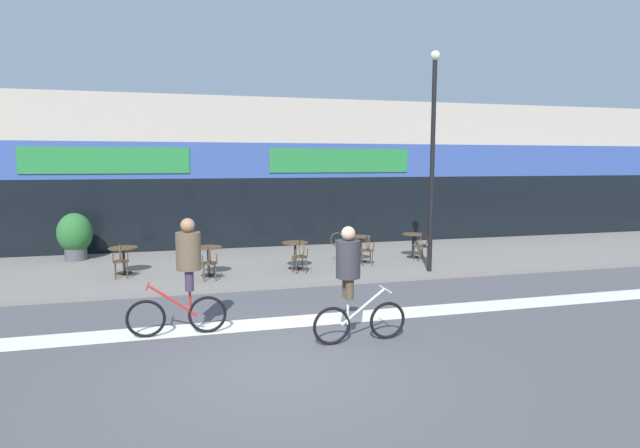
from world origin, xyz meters
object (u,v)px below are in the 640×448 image
Objects in this scene: bistro_table_4 at (413,241)px; planter_pot at (75,235)px; cafe_chair_0_near at (121,259)px; bistro_table_2 at (295,250)px; bistro_table_3 at (360,244)px; bistro_table_0 at (124,255)px; cyclist_1 at (185,268)px; cafe_chair_4_near at (422,244)px; lamp_post at (433,148)px; cafe_chair_2_near at (300,254)px; cafe_chair_1_near at (209,260)px; cyclist_0 at (351,277)px; bistro_table_1 at (208,255)px; cafe_chair_3_near at (367,248)px; cafe_chair_3_side at (340,245)px.

bistro_table_4 is 0.52× the size of planter_pot.
cafe_chair_0_near is (-8.40, -0.84, -0.01)m from bistro_table_4.
bistro_table_2 is 0.96× the size of bistro_table_3.
bistro_table_0 is 4.56m from bistro_table_2.
cyclist_1 is at bearing -65.50° from planter_pot.
lamp_post is (-0.42, -1.33, 2.79)m from cafe_chair_4_near.
cafe_chair_2_near is 4.81m from cyclist_1.
planter_pot reaches higher than cafe_chair_1_near.
cyclist_0 is at bearing -110.28° from bistro_table_3.
cafe_chair_0_near reaches higher than bistro_table_3.
bistro_table_1 is 0.63m from cafe_chair_1_near.
cafe_chair_3_near is at bearing -19.88° from planter_pot.
bistro_table_1 is 6.52m from lamp_post.
cafe_chair_3_near is (2.05, 0.49, 0.00)m from cafe_chair_2_near.
cyclist_1 reaches higher than bistro_table_1.
cyclist_0 is at bearing -147.02° from cafe_chair_0_near.
cafe_chair_2_near is at bearing -160.67° from bistro_table_4.
bistro_table_4 is 0.82× the size of cafe_chair_1_near.
cafe_chair_1_near and cafe_chair_4_near have the same top height.
bistro_table_1 is at bearing 100.21° from cafe_chair_3_near.
cafe_chair_1_near is at bearing 108.23° from cafe_chair_3_near.
lamp_post is at bearing -38.04° from cafe_chair_3_side.
cafe_chair_4_near is at bearing -145.32° from cyclist_1.
cafe_chair_1_near reaches higher than bistro_table_1.
bistro_table_0 is 2.86m from planter_pot.
cyclist_0 is at bearing -122.73° from bistro_table_4.
cafe_chair_3_side reaches higher than bistro_table_1.
bistro_table_3 is 0.85× the size of cafe_chair_0_near.
bistro_table_2 is 0.35× the size of cyclist_1.
planter_pot is (-3.83, 3.75, 0.24)m from cafe_chair_1_near.
cafe_chair_2_near is at bearing -151.62° from bistro_table_3.
cafe_chair_1_near is 4.05m from cafe_chair_3_side.
cafe_chair_2_near is at bearing -126.30° from cyclist_1.
bistro_table_4 is 2.02m from cafe_chair_3_near.
cafe_chair_3_side reaches higher than bistro_table_3.
cafe_chair_0_near is 0.45× the size of cyclist_0.
bistro_table_4 is 0.35× the size of cyclist_1.
bistro_table_1 reaches higher than bistro_table_4.
cafe_chair_1_near is 0.43× the size of cyclist_1.
cafe_chair_1_near is 6.47m from lamp_post.
lamp_post is at bearing 47.55° from cyclist_0.
bistro_table_1 is 0.53× the size of planter_pot.
bistro_table_3 is 1.04× the size of bistro_table_4.
bistro_table_4 is at bearing -4.23° from cafe_chair_4_near.
cyclist_0 reaches higher than bistro_table_0.
cafe_chair_3_near is (4.42, 0.77, 0.00)m from cafe_chair_1_near.
cafe_chair_2_near and cafe_chair_4_near have the same top height.
lamp_post is (8.00, -1.74, 2.80)m from bistro_table_0.
cafe_chair_2_near is at bearing 85.50° from cyclist_0.
bistro_table_4 is 10.29m from planter_pot.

